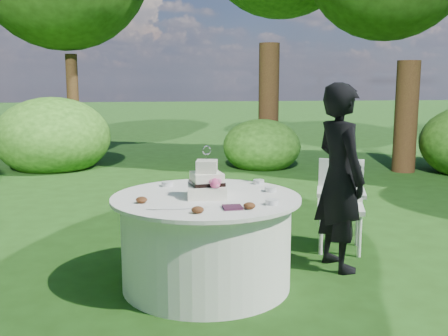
{
  "coord_description": "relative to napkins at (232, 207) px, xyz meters",
  "views": [
    {
      "loc": [
        -0.49,
        -4.18,
        1.7
      ],
      "look_at": [
        0.15,
        0.0,
        1.0
      ],
      "focal_mm": 42.0,
      "sensor_mm": 36.0,
      "label": 1
    }
  ],
  "objects": [
    {
      "name": "feather_plume",
      "position": [
        -0.39,
        0.06,
        -0.0
      ],
      "size": [
        0.48,
        0.07,
        0.01
      ],
      "primitive_type": "ellipsoid",
      "color": "white",
      "rests_on": "table"
    },
    {
      "name": "votives",
      "position": [
        0.17,
        0.61,
        0.01
      ],
      "size": [
        0.97,
        0.94,
        0.04
      ],
      "color": "silver",
      "rests_on": "table"
    },
    {
      "name": "table",
      "position": [
        -0.14,
        0.46,
        -0.39
      ],
      "size": [
        1.56,
        1.56,
        0.77
      ],
      "color": "white",
      "rests_on": "ground"
    },
    {
      "name": "cake",
      "position": [
        -0.14,
        0.42,
        0.1
      ],
      "size": [
        0.34,
        0.34,
        0.42
      ],
      "color": "white",
      "rests_on": "table"
    },
    {
      "name": "ground",
      "position": [
        -0.14,
        0.46,
        -0.78
      ],
      "size": [
        80.0,
        80.0,
        0.0
      ],
      "primitive_type": "plane",
      "color": "#1A3A0F",
      "rests_on": "ground"
    },
    {
      "name": "guest",
      "position": [
        1.1,
        0.7,
        0.07
      ],
      "size": [
        0.52,
        0.68,
        1.69
      ],
      "primitive_type": "imported",
      "rotation": [
        0.0,
        0.0,
        1.76
      ],
      "color": "black",
      "rests_on": "ground"
    },
    {
      "name": "petal_cups",
      "position": [
        -0.27,
        0.05,
        0.02
      ],
      "size": [
        0.88,
        0.47,
        0.05
      ],
      "color": "#562D16",
      "rests_on": "table"
    },
    {
      "name": "chair",
      "position": [
        1.34,
        1.26,
        -0.26
      ],
      "size": [
        0.58,
        0.58,
        0.91
      ],
      "color": "white",
      "rests_on": "ground"
    },
    {
      "name": "napkins",
      "position": [
        0.0,
        0.0,
        0.0
      ],
      "size": [
        0.14,
        0.14,
        0.02
      ],
      "primitive_type": "cube",
      "color": "#401B32",
      "rests_on": "table"
    }
  ]
}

